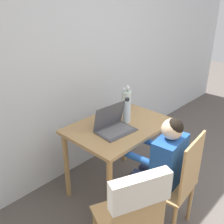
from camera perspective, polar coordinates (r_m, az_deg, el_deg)
name	(u,v)px	position (r m, az deg, el deg)	size (l,w,h in m)	color
wall_back	(88,59)	(2.89, -5.36, 11.34)	(6.40, 0.05, 2.50)	silver
dining_table	(119,135)	(2.56, 1.49, -5.10)	(0.97, 0.68, 0.76)	tan
chair_occupied	(175,184)	(2.29, 13.48, -14.91)	(0.44, 0.44, 0.93)	tan
chair_spare	(134,210)	(1.81, 4.76, -20.42)	(0.53, 0.55, 0.94)	tan
person_seated	(163,161)	(2.23, 11.02, -10.40)	(0.37, 0.45, 1.05)	#1E4C9E
laptop	(113,125)	(2.39, 0.26, -2.77)	(0.36, 0.27, 0.24)	#4C4C51
flower_vase	(126,99)	(2.80, 3.14, 2.76)	(0.11, 0.11, 0.26)	silver
water_bottle	(127,111)	(2.52, 3.24, 0.23)	(0.07, 0.07, 0.25)	silver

